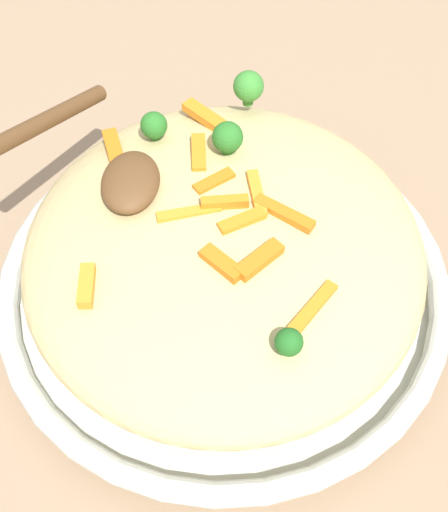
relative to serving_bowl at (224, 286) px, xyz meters
name	(u,v)px	position (x,y,z in m)	size (l,w,h in m)	color
ground_plane	(224,300)	(0.00, 0.00, -0.02)	(2.40, 2.40, 0.00)	#9E7F60
serving_bowl	(224,286)	(0.00, 0.00, 0.00)	(0.33, 0.33, 0.04)	silver
pasta_mound	(224,250)	(0.00, 0.00, 0.04)	(0.29, 0.28, 0.06)	#D1BA7A
carrot_piece_0	(284,213)	(-0.01, 0.04, 0.08)	(0.04, 0.01, 0.01)	orange
carrot_piece_1	(189,213)	(-0.01, -0.02, 0.08)	(0.04, 0.01, 0.01)	orange
carrot_piece_2	(199,153)	(-0.06, -0.02, 0.07)	(0.04, 0.01, 0.01)	orange
carrot_piece_3	(259,260)	(0.03, 0.02, 0.08)	(0.03, 0.01, 0.01)	orange
carrot_piece_4	(113,147)	(-0.07, -0.08, 0.07)	(0.03, 0.01, 0.01)	orange
carrot_piece_5	(127,197)	(-0.02, -0.07, 0.07)	(0.03, 0.01, 0.01)	orange
carrot_piece_6	(313,308)	(0.06, 0.06, 0.07)	(0.04, 0.01, 0.01)	orange
carrot_piece_7	(224,202)	(-0.01, 0.00, 0.08)	(0.03, 0.01, 0.01)	orange
carrot_piece_8	(257,195)	(-0.02, 0.02, 0.08)	(0.04, 0.01, 0.01)	orange
carrot_piece_9	(242,225)	(0.00, 0.01, 0.08)	(0.03, 0.01, 0.01)	orange
carrot_piece_10	(204,115)	(-0.11, -0.02, 0.07)	(0.04, 0.01, 0.01)	orange
carrot_piece_11	(86,286)	(0.05, -0.08, 0.07)	(0.03, 0.01, 0.01)	orange
carrot_piece_12	(214,182)	(-0.04, -0.01, 0.08)	(0.03, 0.01, 0.01)	orange
carrot_piece_13	(225,263)	(0.04, 0.00, 0.08)	(0.03, 0.01, 0.01)	orange
broccoli_floret_0	(289,342)	(0.09, 0.04, 0.08)	(0.02, 0.02, 0.02)	#205B1C
broccoli_floret_1	(234,138)	(-0.07, 0.00, 0.09)	(0.02, 0.02, 0.03)	#296820
broccoli_floret_2	(154,126)	(-0.08, -0.05, 0.08)	(0.02, 0.02, 0.02)	#296820
broccoli_floret_3	(248,87)	(-0.13, 0.01, 0.08)	(0.02, 0.02, 0.03)	#377928
serving_spoon	(100,162)	(-0.04, -0.09, 0.09)	(0.13, 0.12, 0.06)	brown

